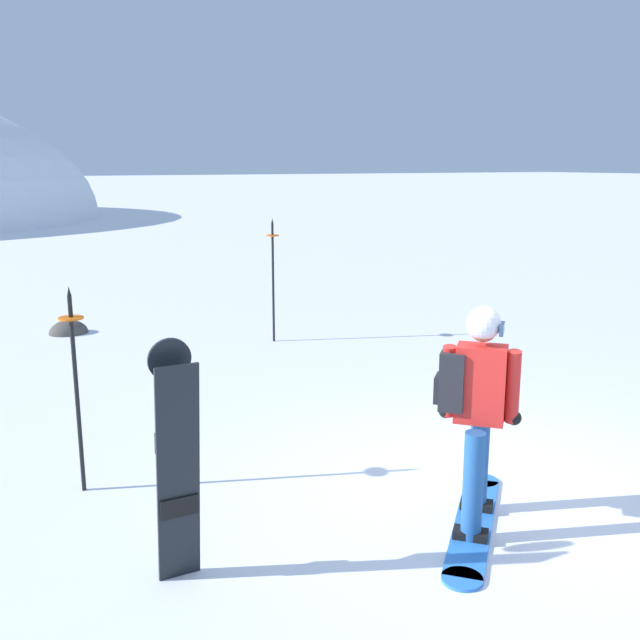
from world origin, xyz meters
The scene contains 6 objects.
ground_plane centered at (0.00, 0.00, 0.00)m, with size 300.00×300.00×0.00m, color white.
snowboarder_main centered at (-0.42, -0.23, 0.92)m, with size 1.38×1.39×1.71m.
spare_snowboard centered at (-2.59, 0.07, 0.84)m, with size 0.28×0.19×1.65m.
piste_marker_near centered at (-2.94, 1.75, 1.01)m, with size 0.20×0.20×1.76m.
piste_marker_far centered at (0.59, 5.73, 1.09)m, with size 0.20×0.20×1.90m.
rock_dark centered at (-2.17, 7.75, 0.00)m, with size 0.62×0.53×0.43m.
Camera 1 is at (-3.75, -4.13, 2.72)m, focal length 39.94 mm.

